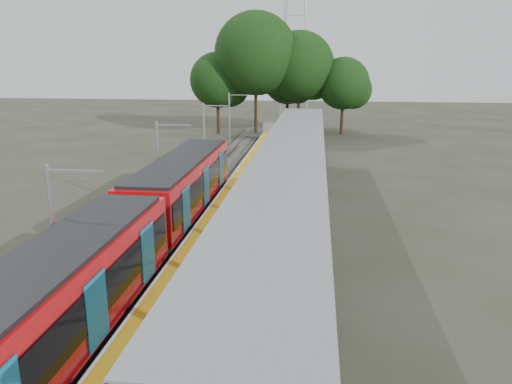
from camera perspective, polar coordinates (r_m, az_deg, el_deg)
trackbed at (r=30.76m, az=-7.04°, el=-1.61°), size 3.00×70.00×0.24m
platform at (r=29.91m, az=1.34°, el=-1.22°), size 6.00×50.00×1.00m
tactile_strip at (r=30.11m, az=-3.49°, el=-0.12°), size 0.60×50.00×0.02m
end_fence at (r=54.09m, az=3.96°, el=7.29°), size 6.00×0.10×1.20m
train at (r=21.41m, az=-13.35°, el=-3.98°), size 2.74×27.60×3.62m
canopy at (r=25.23m, az=4.18°, el=4.32°), size 3.27×38.00×3.66m
tree_cluster at (r=60.49m, az=2.20°, el=14.16°), size 21.03×14.20×14.15m
catenary_masts at (r=29.61m, az=-10.91°, el=3.15°), size 2.08×48.16×5.40m
bench_mid at (r=19.87m, az=2.83°, el=-6.71°), size 0.47×1.47×1.00m
bench_far at (r=35.45m, az=6.53°, el=3.01°), size 0.48×1.51×1.03m
info_pillar_near at (r=15.24m, az=1.26°, el=-12.45°), size 0.44×0.44×1.97m
info_pillar_far at (r=35.03m, az=3.43°, el=3.50°), size 0.46×0.46×2.03m
litter_bin at (r=26.71m, az=3.07°, el=-0.99°), size 0.51×0.51×1.02m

